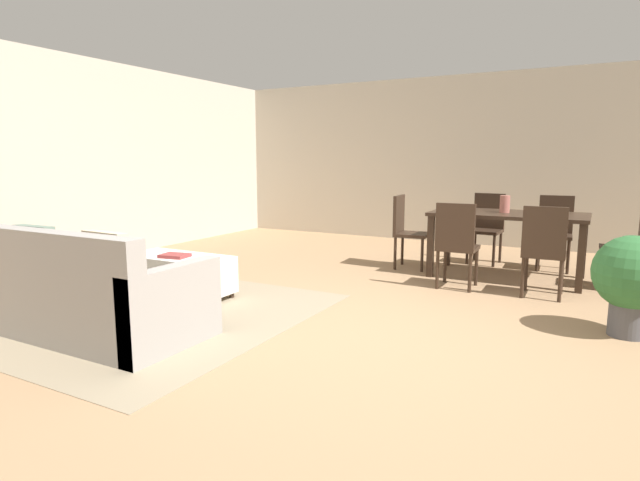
{
  "coord_description": "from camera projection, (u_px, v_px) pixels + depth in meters",
  "views": [
    {
      "loc": [
        1.61,
        -3.54,
        1.36
      ],
      "look_at": [
        -0.8,
        0.89,
        0.57
      ],
      "focal_mm": 28.92,
      "sensor_mm": 36.0,
      "label": 1
    }
  ],
  "objects": [
    {
      "name": "ground_plane",
      "position": [
        355.0,
        335.0,
        4.04
      ],
      "size": [
        10.8,
        10.8,
        0.0
      ],
      "primitive_type": "plane",
      "color": "#9E7A56"
    },
    {
      "name": "wall_back",
      "position": [
        488.0,
        161.0,
        8.17
      ],
      "size": [
        9.0,
        0.12,
        2.7
      ],
      "primitive_type": "cube",
      "color": "#BCB2A0",
      "rests_on": "ground_plane"
    },
    {
      "name": "wall_left",
      "position": [
        43.0,
        161.0,
        6.39
      ],
      "size": [
        0.12,
        11.0,
        2.7
      ],
      "primitive_type": "cube",
      "color": "#BCB2A0",
      "rests_on": "ground_plane"
    },
    {
      "name": "area_rug",
      "position": [
        136.0,
        310.0,
        4.69
      ],
      "size": [
        3.0,
        2.8,
        0.01
      ],
      "primitive_type": "cube",
      "color": "gray",
      "rests_on": "ground_plane"
    },
    {
      "name": "couch",
      "position": [
        75.0,
        295.0,
        4.11
      ],
      "size": [
        2.16,
        0.89,
        0.86
      ],
      "color": "gray",
      "rests_on": "ground_plane"
    },
    {
      "name": "ottoman_table",
      "position": [
        178.0,
        273.0,
        5.14
      ],
      "size": [
        1.09,
        0.52,
        0.42
      ],
      "color": "silver",
      "rests_on": "ground_plane"
    },
    {
      "name": "dining_table",
      "position": [
        508.0,
        221.0,
        5.93
      ],
      "size": [
        1.69,
        0.89,
        0.76
      ],
      "color": "#332319",
      "rests_on": "ground_plane"
    },
    {
      "name": "dining_chair_near_left",
      "position": [
        456.0,
        241.0,
        5.41
      ],
      "size": [
        0.41,
        0.41,
        0.92
      ],
      "color": "#332319",
      "rests_on": "ground_plane"
    },
    {
      "name": "dining_chair_near_right",
      "position": [
        544.0,
        247.0,
        5.05
      ],
      "size": [
        0.41,
        0.41,
        0.92
      ],
      "color": "#332319",
      "rests_on": "ground_plane"
    },
    {
      "name": "dining_chair_far_left",
      "position": [
        487.0,
        224.0,
        6.83
      ],
      "size": [
        0.43,
        0.43,
        0.92
      ],
      "color": "#332319",
      "rests_on": "ground_plane"
    },
    {
      "name": "dining_chair_far_right",
      "position": [
        555.0,
        228.0,
        6.42
      ],
      "size": [
        0.42,
        0.42,
        0.92
      ],
      "color": "#332319",
      "rests_on": "ground_plane"
    },
    {
      "name": "dining_chair_head_east",
      "position": [
        631.0,
        241.0,
        5.36
      ],
      "size": [
        0.42,
        0.42,
        0.92
      ],
      "color": "#332319",
      "rests_on": "ground_plane"
    },
    {
      "name": "dining_chair_head_west",
      "position": [
        406.0,
        227.0,
        6.5
      ],
      "size": [
        0.43,
        0.43,
        0.92
      ],
      "color": "#332319",
      "rests_on": "ground_plane"
    },
    {
      "name": "vase_centerpiece",
      "position": [
        505.0,
        204.0,
        5.91
      ],
      "size": [
        0.11,
        0.11,
        0.2
      ],
      "primitive_type": "cylinder",
      "color": "#B26659",
      "rests_on": "dining_table"
    },
    {
      "name": "book_on_ottoman",
      "position": [
        175.0,
        256.0,
        5.03
      ],
      "size": [
        0.29,
        0.24,
        0.03
      ],
      "primitive_type": "cube",
      "rotation": [
        0.0,
        0.0,
        0.16
      ],
      "color": "maroon",
      "rests_on": "ottoman_table"
    },
    {
      "name": "potted_plant",
      "position": [
        632.0,
        277.0,
        3.95
      ],
      "size": [
        0.58,
        0.58,
        0.79
      ],
      "color": "#4C4C51",
      "rests_on": "ground_plane"
    }
  ]
}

